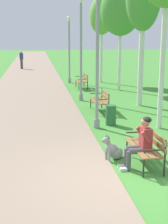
{
  "coord_description": "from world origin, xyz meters",
  "views": [
    {
      "loc": [
        -1.92,
        -6.6,
        3.11
      ],
      "look_at": [
        -0.57,
        2.73,
        0.9
      ],
      "focal_mm": 53.86,
      "sensor_mm": 36.0,
      "label": 1
    }
  ],
  "objects_px": {
    "person_seated_on_near_bench": "(141,141)",
    "lamp_post_mid": "(81,48)",
    "park_bench_mid": "(101,99)",
    "park_bench_far": "(83,80)",
    "lamp_post_far": "(69,49)",
    "pedestrian_distant": "(21,60)",
    "lamp_post_near": "(97,54)",
    "birch_tree_fourth": "(121,10)",
    "litter_bin": "(111,115)",
    "birch_tree_fifth": "(102,16)",
    "park_bench_near": "(147,145)",
    "dog_grey": "(113,150)"
  },
  "relations": [
    {
      "from": "park_bench_far",
      "to": "litter_bin",
      "type": "distance_m",
      "value": 8.0
    },
    {
      "from": "lamp_post_near",
      "to": "lamp_post_mid",
      "type": "xyz_separation_m",
      "value": [
        0.12,
        4.8,
        -0.01
      ]
    },
    {
      "from": "birch_tree_fifth",
      "to": "litter_bin",
      "type": "relative_size",
      "value": 7.74
    },
    {
      "from": "litter_bin",
      "to": "pedestrian_distant",
      "type": "xyz_separation_m",
      "value": [
        -3.75,
        19.48,
        0.49
      ]
    },
    {
      "from": "park_bench_far",
      "to": "litter_bin",
      "type": "relative_size",
      "value": 2.14
    },
    {
      "from": "dog_grey",
      "to": "birch_tree_fifth",
      "type": "relative_size",
      "value": 0.14
    },
    {
      "from": "person_seated_on_near_bench",
      "to": "pedestrian_distant",
      "type": "height_order",
      "value": "pedestrian_distant"
    },
    {
      "from": "park_bench_far",
      "to": "lamp_post_near",
      "type": "relative_size",
      "value": 0.31
    },
    {
      "from": "pedestrian_distant",
      "to": "park_bench_near",
      "type": "bearing_deg",
      "value": -80.71
    },
    {
      "from": "park_bench_near",
      "to": "lamp_post_far",
      "type": "xyz_separation_m",
      "value": [
        -0.43,
        14.14,
        1.64
      ]
    },
    {
      "from": "park_bench_far",
      "to": "dog_grey",
      "type": "distance_m",
      "value": 11.3
    },
    {
      "from": "park_bench_far",
      "to": "lamp_post_far",
      "type": "bearing_deg",
      "value": 101.93
    },
    {
      "from": "lamp_post_far",
      "to": "litter_bin",
      "type": "bearing_deg",
      "value": -87.87
    },
    {
      "from": "park_bench_near",
      "to": "park_bench_far",
      "type": "bearing_deg",
      "value": 89.61
    },
    {
      "from": "lamp_post_far",
      "to": "litter_bin",
      "type": "relative_size",
      "value": 5.94
    },
    {
      "from": "park_bench_mid",
      "to": "birch_tree_fifth",
      "type": "relative_size",
      "value": 0.28
    },
    {
      "from": "park_bench_mid",
      "to": "dog_grey",
      "type": "bearing_deg",
      "value": -97.57
    },
    {
      "from": "park_bench_far",
      "to": "lamp_post_mid",
      "type": "relative_size",
      "value": 0.32
    },
    {
      "from": "lamp_post_mid",
      "to": "dog_grey",
      "type": "bearing_deg",
      "value": -91.72
    },
    {
      "from": "lamp_post_near",
      "to": "birch_tree_fifth",
      "type": "xyz_separation_m",
      "value": [
        2.22,
        10.64,
        1.72
      ]
    },
    {
      "from": "lamp_post_far",
      "to": "park_bench_mid",
      "type": "bearing_deg",
      "value": -87.04
    },
    {
      "from": "litter_bin",
      "to": "pedestrian_distant",
      "type": "height_order",
      "value": "pedestrian_distant"
    },
    {
      "from": "park_bench_near",
      "to": "pedestrian_distant",
      "type": "bearing_deg",
      "value": 99.29
    },
    {
      "from": "dog_grey",
      "to": "litter_bin",
      "type": "bearing_deg",
      "value": 78.46
    },
    {
      "from": "lamp_post_mid",
      "to": "litter_bin",
      "type": "bearing_deg",
      "value": -84.47
    },
    {
      "from": "lamp_post_far",
      "to": "person_seated_on_near_bench",
      "type": "bearing_deg",
      "value": -89.1
    },
    {
      "from": "birch_tree_fifth",
      "to": "park_bench_mid",
      "type": "bearing_deg",
      "value": -101.1
    },
    {
      "from": "park_bench_near",
      "to": "dog_grey",
      "type": "bearing_deg",
      "value": 147.57
    },
    {
      "from": "dog_grey",
      "to": "lamp_post_near",
      "type": "relative_size",
      "value": 0.16
    },
    {
      "from": "park_bench_near",
      "to": "dog_grey",
      "type": "height_order",
      "value": "park_bench_near"
    },
    {
      "from": "park_bench_far",
      "to": "birch_tree_fifth",
      "type": "xyz_separation_m",
      "value": [
        1.54,
        2.34,
        3.67
      ]
    },
    {
      "from": "park_bench_near",
      "to": "park_bench_far",
      "type": "distance_m",
      "value": 11.72
    },
    {
      "from": "pedestrian_distant",
      "to": "lamp_post_near",
      "type": "bearing_deg",
      "value": -80.81
    },
    {
      "from": "park_bench_near",
      "to": "park_bench_mid",
      "type": "distance_m",
      "value": 5.8
    },
    {
      "from": "park_bench_mid",
      "to": "park_bench_far",
      "type": "relative_size",
      "value": 1.0
    },
    {
      "from": "lamp_post_near",
      "to": "pedestrian_distant",
      "type": "bearing_deg",
      "value": 99.19
    },
    {
      "from": "park_bench_near",
      "to": "birch_tree_fifth",
      "type": "xyz_separation_m",
      "value": [
        1.62,
        14.07,
        3.67
      ]
    },
    {
      "from": "park_bench_near",
      "to": "litter_bin",
      "type": "height_order",
      "value": "park_bench_near"
    },
    {
      "from": "park_bench_mid",
      "to": "lamp_post_mid",
      "type": "relative_size",
      "value": 0.32
    },
    {
      "from": "birch_tree_fourth",
      "to": "birch_tree_fifth",
      "type": "distance_m",
      "value": 3.17
    },
    {
      "from": "person_seated_on_near_bench",
      "to": "lamp_post_mid",
      "type": "bearing_deg",
      "value": 91.86
    },
    {
      "from": "park_bench_mid",
      "to": "person_seated_on_near_bench",
      "type": "height_order",
      "value": "person_seated_on_near_bench"
    },
    {
      "from": "park_bench_far",
      "to": "lamp_post_mid",
      "type": "bearing_deg",
      "value": -99.08
    },
    {
      "from": "lamp_post_near",
      "to": "birch_tree_fourth",
      "type": "height_order",
      "value": "birch_tree_fourth"
    },
    {
      "from": "park_bench_far",
      "to": "person_seated_on_near_bench",
      "type": "relative_size",
      "value": 1.2
    },
    {
      "from": "lamp_post_near",
      "to": "birch_tree_fifth",
      "type": "relative_size",
      "value": 0.88
    },
    {
      "from": "lamp_post_far",
      "to": "pedestrian_distant",
      "type": "xyz_separation_m",
      "value": [
        -3.36,
        9.06,
        -1.31
      ]
    },
    {
      "from": "person_seated_on_near_bench",
      "to": "birch_tree_fourth",
      "type": "height_order",
      "value": "birch_tree_fourth"
    },
    {
      "from": "birch_tree_fourth",
      "to": "birch_tree_fifth",
      "type": "height_order",
      "value": "birch_tree_fourth"
    },
    {
      "from": "birch_tree_fifth",
      "to": "pedestrian_distant",
      "type": "distance_m",
      "value": 11.14
    }
  ]
}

